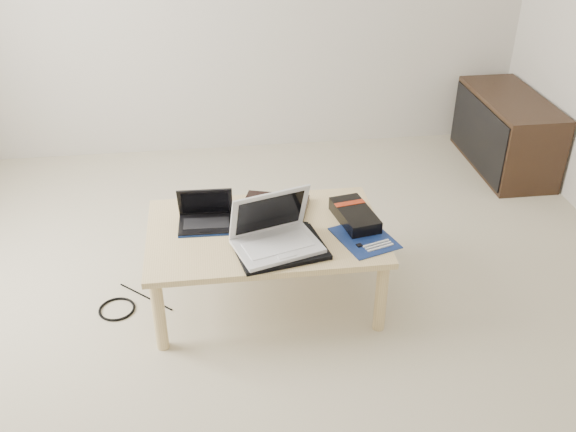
{
  "coord_description": "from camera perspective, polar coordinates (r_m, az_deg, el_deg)",
  "views": [
    {
      "loc": [
        -0.21,
        -2.33,
        2.02
      ],
      "look_at": [
        0.12,
        0.2,
        0.47
      ],
      "focal_mm": 40.0,
      "sensor_mm": 36.0,
      "label": 1
    }
  ],
  "objects": [
    {
      "name": "gpu_box",
      "position": [
        3.08,
        5.95,
        0.05
      ],
      "size": [
        0.2,
        0.32,
        0.07
      ],
      "color": "black",
      "rests_on": "coffee_table"
    },
    {
      "name": "coffee_table",
      "position": [
        3.04,
        -2.07,
        -2.0
      ],
      "size": [
        1.1,
        0.7,
        0.4
      ],
      "color": "#D6B980",
      "rests_on": "ground"
    },
    {
      "name": "motherboard",
      "position": [
        2.97,
        6.85,
        -1.94
      ],
      "size": [
        0.31,
        0.34,
        0.01
      ],
      "color": "#0B1A4A",
      "rests_on": "coffee_table"
    },
    {
      "name": "neoprene_sleeve",
      "position": [
        2.86,
        -0.7,
        -2.91
      ],
      "size": [
        0.44,
        0.36,
        0.02
      ],
      "primitive_type": "cube",
      "rotation": [
        0.0,
        0.0,
        0.2
      ],
      "color": "black",
      "rests_on": "coffee_table"
    },
    {
      "name": "netbook",
      "position": [
        3.06,
        -7.31,
        -0.11
      ],
      "size": [
        0.26,
        0.2,
        0.18
      ],
      "color": "black",
      "rests_on": "coffee_table"
    },
    {
      "name": "floor_cable_trail",
      "position": [
        3.32,
        -12.54,
        -7.02
      ],
      "size": [
        0.27,
        0.25,
        0.01
      ],
      "primitive_type": "cylinder",
      "rotation": [
        1.57,
        0.0,
        0.83
      ],
      "color": "black",
      "rests_on": "ground"
    },
    {
      "name": "white_laptop",
      "position": [
        2.85,
        -1.18,
        -1.65
      ],
      "size": [
        0.42,
        0.35,
        0.25
      ],
      "color": "silver",
      "rests_on": "neoprene_sleeve"
    },
    {
      "name": "ground",
      "position": [
        3.09,
        -1.77,
        -9.55
      ],
      "size": [
        4.0,
        4.0,
        0.0
      ],
      "primitive_type": "plane",
      "color": "beige",
      "rests_on": "ground"
    },
    {
      "name": "remote",
      "position": [
        3.11,
        0.73,
        0.13
      ],
      "size": [
        0.05,
        0.19,
        0.02
      ],
      "color": "#ADACB1",
      "rests_on": "coffee_table"
    },
    {
      "name": "media_cabinet",
      "position": [
        4.62,
        18.75,
        7.06
      ],
      "size": [
        0.41,
        0.9,
        0.5
      ],
      "color": "#352415",
      "rests_on": "ground"
    },
    {
      "name": "cable_coil",
      "position": [
        3.03,
        -6.38,
        -1.15
      ],
      "size": [
        0.1,
        0.1,
        0.01
      ],
      "primitive_type": "torus",
      "rotation": [
        0.0,
        0.0,
        -0.04
      ],
      "color": "black",
      "rests_on": "coffee_table"
    },
    {
      "name": "book",
      "position": [
        3.15,
        -1.22,
        0.71
      ],
      "size": [
        0.38,
        0.34,
        0.03
      ],
      "color": "black",
      "rests_on": "coffee_table"
    },
    {
      "name": "tablet",
      "position": [
        2.99,
        -0.97,
        -1.33
      ],
      "size": [
        0.31,
        0.27,
        0.01
      ],
      "color": "black",
      "rests_on": "coffee_table"
    },
    {
      "name": "floor_cable_coil",
      "position": [
        3.27,
        -14.97,
        -8.0
      ],
      "size": [
        0.23,
        0.23,
        0.01
      ],
      "primitive_type": "torus",
      "rotation": [
        0.0,
        0.0,
        0.4
      ],
      "color": "black",
      "rests_on": "ground"
    }
  ]
}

